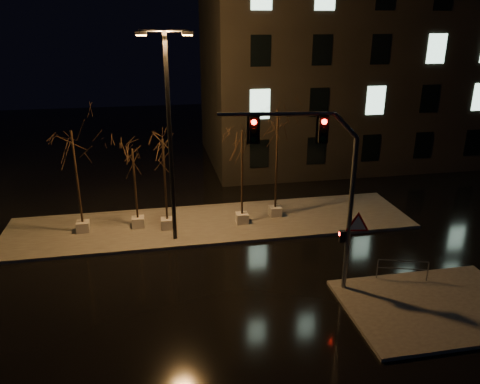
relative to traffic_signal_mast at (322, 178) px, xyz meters
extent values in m
plane|color=black|center=(-3.32, 1.42, -4.98)|extent=(90.00, 90.00, 0.00)
cube|color=#4A4742|center=(-3.32, 7.42, -4.90)|extent=(22.00, 5.00, 0.15)
cube|color=#4A4742|center=(4.18, -2.08, -4.90)|extent=(7.00, 5.00, 0.15)
cube|color=black|center=(10.68, 19.42, 2.52)|extent=(25.00, 12.00, 15.00)
cube|color=#ADAAA1|center=(-10.14, 7.54, -4.55)|extent=(0.65, 0.65, 0.55)
cylinder|color=black|center=(-10.14, 7.54, -1.86)|extent=(0.11, 0.11, 4.84)
cube|color=#ADAAA1|center=(-7.31, 7.60, -4.55)|extent=(0.65, 0.65, 0.55)
cylinder|color=black|center=(-7.31, 7.60, -2.39)|extent=(0.11, 0.11, 3.77)
cube|color=#ADAAA1|center=(-5.77, 7.11, -4.55)|extent=(0.65, 0.65, 0.55)
cylinder|color=black|center=(-5.77, 7.11, -2.11)|extent=(0.11, 0.11, 4.33)
cube|color=#ADAAA1|center=(-1.73, 7.07, -4.55)|extent=(0.65, 0.65, 0.55)
cylinder|color=black|center=(-1.73, 7.07, -1.98)|extent=(0.11, 0.11, 4.59)
cube|color=#ADAAA1|center=(0.30, 7.66, -4.55)|extent=(0.65, 0.65, 0.55)
cylinder|color=black|center=(0.30, 7.66, -1.53)|extent=(0.11, 0.11, 5.49)
cylinder|color=#5A5D62|center=(1.18, -0.18, -1.64)|extent=(0.19, 0.19, 6.38)
cylinder|color=#5A5D62|center=(-1.80, 0.29, 2.45)|extent=(4.23, 0.81, 0.15)
cube|color=black|center=(-0.08, 0.02, 1.86)|extent=(0.35, 0.28, 0.96)
cube|color=black|center=(-2.60, 0.42, 1.86)|extent=(0.35, 0.28, 0.96)
cube|color=black|center=(0.95, -0.15, -2.49)|extent=(0.26, 0.23, 0.48)
cone|color=red|center=(1.49, -0.29, -1.96)|extent=(1.10, 0.20, 1.11)
sphere|color=#FF0C07|center=(1.18, -0.18, 2.18)|extent=(0.19, 0.19, 0.19)
cylinder|color=black|center=(-5.45, 5.79, 0.19)|extent=(0.20, 0.20, 10.03)
cylinder|color=black|center=(-5.45, 5.79, 5.20)|extent=(2.21, 0.16, 0.10)
cube|color=orange|center=(-6.45, 5.81, 5.05)|extent=(0.51, 0.29, 0.20)
cube|color=orange|center=(-4.45, 5.76, 5.05)|extent=(0.51, 0.29, 0.20)
cylinder|color=#5A5D62|center=(2.85, 0.23, -4.40)|extent=(0.05, 0.05, 0.85)
cylinder|color=#5A5D62|center=(4.84, -0.39, -4.40)|extent=(0.05, 0.05, 0.85)
cylinder|color=#5A5D62|center=(3.85, -0.08, -3.93)|extent=(2.00, 0.66, 0.04)
cylinder|color=#5A5D62|center=(3.85, -0.08, -4.31)|extent=(2.00, 0.66, 0.04)
camera|label=1|loc=(-6.24, -15.98, 5.67)|focal=35.00mm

